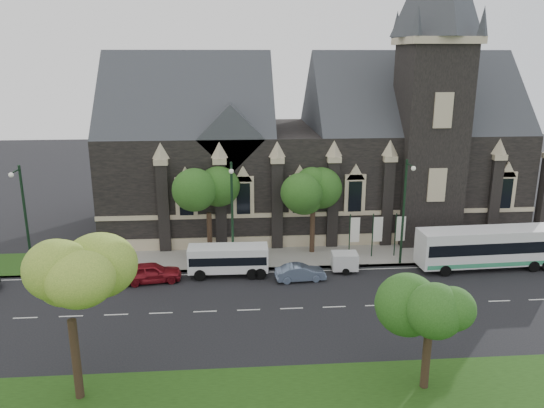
{
  "coord_description": "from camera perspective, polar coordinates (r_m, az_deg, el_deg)",
  "views": [
    {
      "loc": [
        -3.94,
        -33.26,
        16.98
      ],
      "look_at": [
        -0.91,
        6.0,
        5.9
      ],
      "focal_mm": 34.95,
      "sensor_mm": 36.0,
      "label": 1
    }
  ],
  "objects": [
    {
      "name": "tree_park_near",
      "position": [
        27.8,
        -20.6,
        -7.68
      ],
      "size": [
        4.42,
        4.42,
        8.56
      ],
      "color": "black",
      "rests_on": "ground"
    },
    {
      "name": "street_lamp_near",
      "position": [
        44.31,
        14.1,
        -0.3
      ],
      "size": [
        0.36,
        1.88,
        9.0
      ],
      "color": "black",
      "rests_on": "ground"
    },
    {
      "name": "box_trailer",
      "position": [
        43.54,
        7.82,
        -6.11
      ],
      "size": [
        3.01,
        1.77,
        1.59
      ],
      "rotation": [
        0.0,
        0.0,
        -0.05
      ],
      "color": "silver",
      "rests_on": "ground"
    },
    {
      "name": "banner_flag_left",
      "position": [
        45.87,
        8.72,
        -3.03
      ],
      "size": [
        0.9,
        0.1,
        4.0
      ],
      "color": "black",
      "rests_on": "ground"
    },
    {
      "name": "shuttle_bus",
      "position": [
        42.41,
        -4.71,
        -5.87
      ],
      "size": [
        6.33,
        2.35,
        2.43
      ],
      "rotation": [
        0.0,
        0.0,
        -0.02
      ],
      "color": "silver",
      "rests_on": "ground"
    },
    {
      "name": "museum",
      "position": [
        53.55,
        5.42,
        6.18
      ],
      "size": [
        40.0,
        17.7,
        29.9
      ],
      "color": "black",
      "rests_on": "ground"
    },
    {
      "name": "tree_park_east",
      "position": [
        28.78,
        16.94,
        -10.46
      ],
      "size": [
        3.4,
        3.4,
        6.28
      ],
      "color": "black",
      "rests_on": "ground"
    },
    {
      "name": "tree_walk_left",
      "position": [
        45.42,
        -6.62,
        1.27
      ],
      "size": [
        3.91,
        3.91,
        7.64
      ],
      "color": "black",
      "rests_on": "ground"
    },
    {
      "name": "street_lamp_mid",
      "position": [
        42.06,
        -4.31,
        -0.72
      ],
      "size": [
        0.36,
        1.88,
        9.0
      ],
      "color": "black",
      "rests_on": "ground"
    },
    {
      "name": "tour_coach",
      "position": [
        46.95,
        22.23,
        -4.31
      ],
      "size": [
        11.7,
        3.12,
        3.38
      ],
      "rotation": [
        0.0,
        0.0,
        0.04
      ],
      "color": "silver",
      "rests_on": "ground"
    },
    {
      "name": "car_far_red",
      "position": [
        42.34,
        -12.86,
        -7.2
      ],
      "size": [
        4.78,
        2.44,
        1.56
      ],
      "primitive_type": "imported",
      "rotation": [
        0.0,
        0.0,
        1.7
      ],
      "color": "maroon",
      "rests_on": "ground"
    },
    {
      "name": "ground",
      "position": [
        37.55,
        2.13,
        -11.18
      ],
      "size": [
        160.0,
        160.0,
        0.0
      ],
      "primitive_type": "plane",
      "color": "black",
      "rests_on": "ground"
    },
    {
      "name": "banner_flag_right",
      "position": [
        46.92,
        13.49,
        -2.86
      ],
      "size": [
        0.9,
        0.1,
        4.0
      ],
      "color": "black",
      "rests_on": "ground"
    },
    {
      "name": "banner_flag_center",
      "position": [
        46.35,
        11.14,
        -2.95
      ],
      "size": [
        0.9,
        0.1,
        4.0
      ],
      "color": "black",
      "rests_on": "ground"
    },
    {
      "name": "sedan",
      "position": [
        41.67,
        3.07,
        -7.39
      ],
      "size": [
        4.03,
        1.71,
        1.29
      ],
      "primitive_type": "imported",
      "rotation": [
        0.0,
        0.0,
        1.66
      ],
      "color": "slate",
      "rests_on": "ground"
    },
    {
      "name": "tree_walk_right",
      "position": [
        45.93,
        4.68,
        1.6
      ],
      "size": [
        4.08,
        4.08,
        7.8
      ],
      "color": "black",
      "rests_on": "ground"
    },
    {
      "name": "street_lamp_far",
      "position": [
        45.03,
        -25.13,
        -1.09
      ],
      "size": [
        0.36,
        1.88,
        9.0
      ],
      "color": "black",
      "rests_on": "ground"
    },
    {
      "name": "sidewalk",
      "position": [
        46.15,
        0.8,
        -5.77
      ],
      "size": [
        80.0,
        5.0,
        0.15
      ],
      "primitive_type": "cube",
      "color": "gray",
      "rests_on": "ground"
    }
  ]
}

